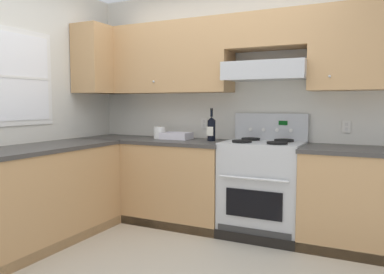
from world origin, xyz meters
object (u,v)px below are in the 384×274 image
at_px(stove, 263,187).
at_px(paper_towel_roll, 160,133).
at_px(bowl, 176,137).
at_px(wine_bottle, 212,128).

bearing_deg(stove, paper_towel_roll, 177.51).
relative_size(stove, bowl, 3.74).
bearing_deg(wine_bottle, bowl, 177.22).
bearing_deg(bowl, stove, -3.96).
bearing_deg(stove, wine_bottle, 175.14).
xyz_separation_m(stove, wine_bottle, (-0.57, 0.05, 0.57)).
xyz_separation_m(stove, paper_towel_roll, (-1.21, 0.05, 0.50)).
bearing_deg(paper_towel_roll, wine_bottle, -0.36).
bearing_deg(wine_bottle, stove, -4.86).
bearing_deg(paper_towel_roll, bowl, 4.68).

